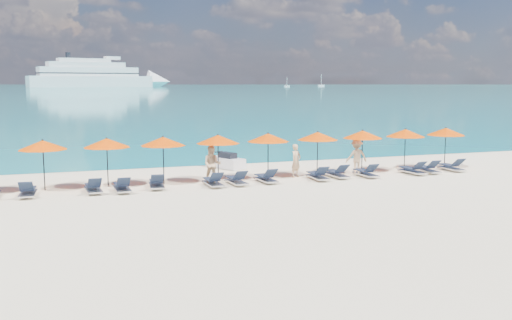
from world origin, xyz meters
name	(u,v)px	position (x,y,z in m)	size (l,w,h in m)	color
ground	(279,198)	(0.00, 0.00, 0.00)	(1400.00, 1400.00, 0.00)	beige
sea	(70,86)	(0.00, 660.00, 0.01)	(1600.00, 1300.00, 0.01)	#1FA9B2
cruise_ship	(104,77)	(28.27, 520.80, 9.47)	(132.17, 48.78, 36.41)	silver
sailboat_near	(287,86)	(193.72, 484.75, 0.96)	(5.11, 1.70, 9.36)	silver
sailboat_far	(321,85)	(241.23, 509.82, 1.25)	(6.65, 2.22, 12.19)	silver
jetski	(226,162)	(0.16, 8.71, 0.36)	(1.82, 2.58, 0.86)	white
beachgoer_a	(296,161)	(2.67, 4.64, 0.83)	(0.61, 0.40, 1.67)	#D9AF7E
beachgoer_b	(212,165)	(-1.73, 4.35, 0.88)	(0.86, 0.49, 1.77)	#D9AF7E
beachgoer_c	(357,156)	(6.13, 4.73, 0.90)	(1.17, 0.54, 1.81)	#D9AF7E
umbrella_1	(43,145)	(-9.21, 4.92, 2.02)	(2.10, 2.10, 2.28)	black
umbrella_2	(107,143)	(-6.49, 4.92, 2.02)	(2.10, 2.10, 2.28)	black
umbrella_3	(163,141)	(-3.95, 4.82, 2.02)	(2.10, 2.10, 2.28)	black
umbrella_4	(218,139)	(-1.29, 4.90, 2.02)	(2.10, 2.10, 2.28)	black
umbrella_5	(268,138)	(1.28, 4.91, 2.02)	(2.10, 2.10, 2.28)	black
umbrella_6	(318,136)	(3.96, 4.89, 2.02)	(2.10, 2.10, 2.28)	black
umbrella_7	(363,134)	(6.56, 4.92, 2.02)	(2.10, 2.10, 2.28)	black
umbrella_8	(405,133)	(9.17, 4.92, 2.02)	(2.10, 2.10, 2.28)	black
umbrella_9	(446,132)	(11.80, 4.97, 2.02)	(2.10, 2.10, 2.28)	black
lounger_2	(28,191)	(-9.84, 3.64, 0.24)	(0.69, 1.73, 0.66)	silver
lounger_3	(93,188)	(-7.20, 3.62, 0.24)	(0.74, 1.74, 0.66)	silver
lounger_4	(122,187)	(-6.01, 3.42, 0.24)	(0.69, 1.72, 0.66)	silver
lounger_5	(157,183)	(-4.46, 3.77, 0.24)	(0.77, 1.75, 0.66)	silver
lounger_6	(213,181)	(-1.92, 3.44, 0.24)	(0.69, 1.72, 0.66)	silver
lounger_7	(236,180)	(-0.79, 3.52, 0.24)	(0.75, 1.74, 0.66)	silver
lounger_8	(266,178)	(0.71, 3.63, 0.24)	(0.75, 1.74, 0.66)	silver
lounger_9	(318,175)	(3.35, 3.50, 0.24)	(0.68, 1.72, 0.66)	silver
lounger_10	(337,173)	(4.52, 3.78, 0.24)	(0.72, 1.73, 0.66)	silver
lounger_11	(366,172)	(6.03, 3.53, 0.24)	(0.66, 1.71, 0.66)	silver
lounger_12	(413,170)	(8.76, 3.52, 0.24)	(0.77, 1.75, 0.66)	silver
lounger_13	(427,169)	(9.73, 3.63, 0.24)	(0.63, 1.70, 0.66)	silver
lounger_14	(452,167)	(11.38, 3.80, 0.24)	(0.67, 1.72, 0.66)	silver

